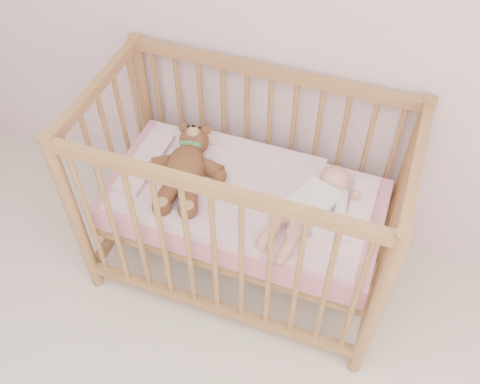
% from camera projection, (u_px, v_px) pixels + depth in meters
% --- Properties ---
extents(crib, '(1.36, 0.76, 1.00)m').
position_uv_depth(crib, '(244.00, 202.00, 2.39)').
color(crib, '#986540').
rests_on(crib, floor).
extents(mattress, '(1.22, 0.62, 0.13)m').
position_uv_depth(mattress, '(244.00, 204.00, 2.40)').
color(mattress, pink).
rests_on(mattress, crib).
extents(blanket, '(1.10, 0.58, 0.06)m').
position_uv_depth(blanket, '(244.00, 193.00, 2.34)').
color(blanket, '#EFA5B3').
rests_on(blanket, mattress).
extents(baby, '(0.45, 0.64, 0.14)m').
position_uv_depth(baby, '(312.00, 203.00, 2.21)').
color(baby, white).
rests_on(baby, blanket).
extents(teddy_bear, '(0.48, 0.60, 0.15)m').
position_uv_depth(teddy_bear, '(185.00, 168.00, 2.33)').
color(teddy_bear, brown).
rests_on(teddy_bear, blanket).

